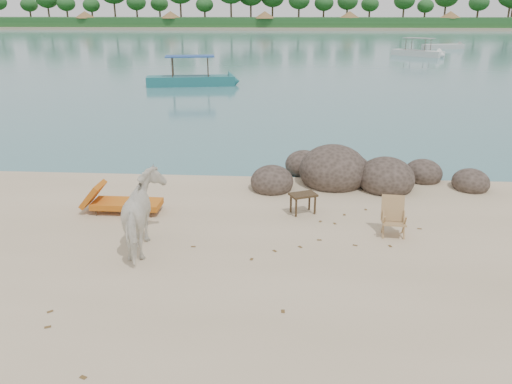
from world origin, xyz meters
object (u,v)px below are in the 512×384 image
cow (145,215)px  deck_chair (394,219)px  boulders (351,174)px  lounge_chair (127,201)px  side_table (303,205)px  boat_near (190,61)px

cow → deck_chair: cow is taller
boulders → deck_chair: 3.57m
boulders → lounge_chair: boulders is taller
cow → deck_chair: (5.11, 0.96, -0.36)m
lounge_chair → side_table: bearing=3.3°
side_table → deck_chair: 2.23m
cow → lounge_chair: 2.21m
cow → boulders: bearing=-146.6°
cow → lounge_chair: cow is taller
cow → boat_near: size_ratio=0.28×
lounge_chair → boat_near: 22.37m
boulders → side_table: boulders is taller
deck_chair → boat_near: (-8.84, 23.11, 1.15)m
lounge_chair → boat_near: size_ratio=0.32×
lounge_chair → boat_near: (-2.72, 22.17, 1.26)m
side_table → boat_near: size_ratio=0.10×
lounge_chair → deck_chair: 6.20m
lounge_chair → deck_chair: bearing=-8.1°
cow → side_table: (3.19, 2.10, -0.52)m
cow → boat_near: (-3.74, 24.07, 0.79)m
cow → lounge_chair: (-1.02, 1.91, -0.47)m
boat_near → boulders: bearing=-77.2°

